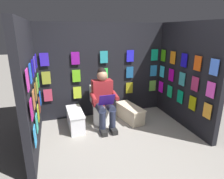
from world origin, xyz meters
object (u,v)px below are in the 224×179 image
object	(u,v)px
toilet	(101,107)
comic_longbox_far	(130,113)
person_reading	(104,98)
comic_longbox_near	(75,119)

from	to	relation	value
toilet	comic_longbox_far	xyz separation A→B (m)	(-0.61, 0.14, -0.16)
toilet	person_reading	xyz separation A→B (m)	(-0.00, 0.23, 0.27)
toilet	person_reading	bearing A→B (deg)	89.95
comic_longbox_far	person_reading	bearing A→B (deg)	-3.50
person_reading	comic_longbox_far	xyz separation A→B (m)	(-0.61, -0.08, -0.43)
toilet	comic_longbox_near	bearing A→B (deg)	15.45
toilet	comic_longbox_far	bearing A→B (deg)	166.33
person_reading	comic_longbox_far	bearing A→B (deg)	-172.74
toilet	comic_longbox_near	xyz separation A→B (m)	(0.57, 0.16, -0.14)
comic_longbox_near	comic_longbox_far	distance (m)	1.18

